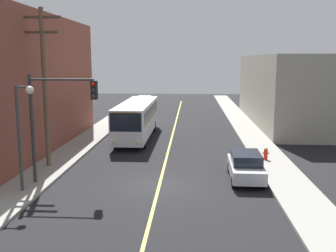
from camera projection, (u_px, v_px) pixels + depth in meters
ground_plane at (159, 185)px, 21.78m from camera, size 120.00×120.00×0.00m
sidewalk_left at (81, 144)px, 32.04m from camera, size 2.50×90.00×0.15m
sidewalk_right at (260, 147)px, 31.18m from camera, size 2.50×90.00×0.15m
lane_stripe_center at (173, 135)px, 36.55m from camera, size 0.16×60.00×0.01m
building_right_warehouse at (308, 90)px, 42.86m from camera, size 12.00×23.36×7.39m
city_bus at (137, 118)px, 34.79m from camera, size 2.62×12.17×3.20m
parked_car_silver at (246, 166)px, 22.62m from camera, size 1.88×4.43×1.62m
utility_pole_near at (44, 81)px, 24.48m from camera, size 2.40×0.28×9.91m
traffic_signal_left_corner at (59, 108)px, 21.14m from camera, size 3.75×0.48×6.00m
street_lamp_left at (22, 123)px, 19.88m from camera, size 0.98×0.40×5.50m
fire_hydrant at (266, 153)px, 26.75m from camera, size 0.44×0.26×0.84m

